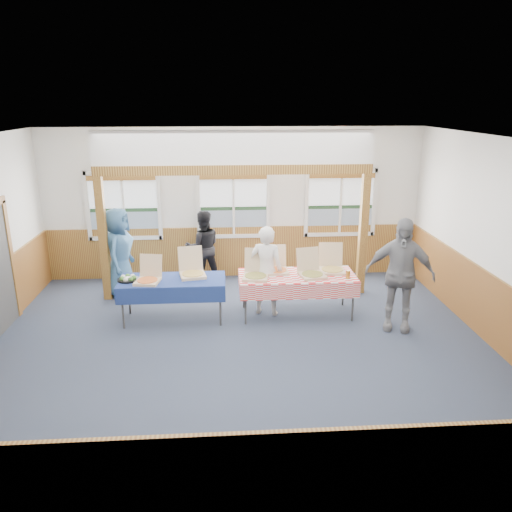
# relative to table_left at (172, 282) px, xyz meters

# --- Properties ---
(floor) EXTENTS (8.00, 8.00, 0.00)m
(floor) POSITION_rel_table_left_xyz_m (1.13, -1.22, -0.70)
(floor) COLOR #262E3E
(floor) RESTS_ON ground
(ceiling) EXTENTS (8.00, 8.00, 0.00)m
(ceiling) POSITION_rel_table_left_xyz_m (1.13, -1.22, 2.50)
(ceiling) COLOR white
(ceiling) RESTS_ON wall_back
(wall_back) EXTENTS (8.00, 0.00, 8.00)m
(wall_back) POSITION_rel_table_left_xyz_m (1.13, 2.28, 0.90)
(wall_back) COLOR silver
(wall_back) RESTS_ON floor
(wall_front) EXTENTS (8.00, 0.00, 8.00)m
(wall_front) POSITION_rel_table_left_xyz_m (1.13, -4.72, 0.90)
(wall_front) COLOR silver
(wall_front) RESTS_ON floor
(wall_right) EXTENTS (0.00, 8.00, 8.00)m
(wall_right) POSITION_rel_table_left_xyz_m (5.13, -1.22, 0.90)
(wall_right) COLOR silver
(wall_right) RESTS_ON floor
(wainscot_back) EXTENTS (7.98, 0.05, 1.10)m
(wainscot_back) POSITION_rel_table_left_xyz_m (1.13, 2.26, -0.15)
(wainscot_back) COLOR brown
(wainscot_back) RESTS_ON floor
(wainscot_front) EXTENTS (7.98, 0.05, 1.10)m
(wainscot_front) POSITION_rel_table_left_xyz_m (1.13, -4.69, -0.15)
(wainscot_front) COLOR brown
(wainscot_front) RESTS_ON floor
(wainscot_right) EXTENTS (0.05, 6.98, 1.10)m
(wainscot_right) POSITION_rel_table_left_xyz_m (5.10, -1.22, -0.15)
(wainscot_right) COLOR brown
(wainscot_right) RESTS_ON floor
(window_left) EXTENTS (1.56, 0.10, 1.46)m
(window_left) POSITION_rel_table_left_xyz_m (-1.17, 2.24, 0.98)
(window_left) COLOR silver
(window_left) RESTS_ON wall_back
(window_mid) EXTENTS (1.56, 0.10, 1.46)m
(window_mid) POSITION_rel_table_left_xyz_m (1.13, 2.24, 0.98)
(window_mid) COLOR silver
(window_mid) RESTS_ON wall_back
(window_right) EXTENTS (1.56, 0.10, 1.46)m
(window_right) POSITION_rel_table_left_xyz_m (3.43, 2.24, 0.98)
(window_right) COLOR silver
(window_right) RESTS_ON wall_back
(post_left) EXTENTS (0.15, 0.15, 2.40)m
(post_left) POSITION_rel_table_left_xyz_m (-1.37, 1.08, 0.50)
(post_left) COLOR #593413
(post_left) RESTS_ON floor
(post_right) EXTENTS (0.15, 0.15, 2.40)m
(post_right) POSITION_rel_table_left_xyz_m (3.63, 1.08, 0.50)
(post_right) COLOR #593413
(post_right) RESTS_ON floor
(cross_beam) EXTENTS (5.15, 0.18, 0.18)m
(cross_beam) POSITION_rel_table_left_xyz_m (1.13, 1.08, 1.79)
(cross_beam) COLOR #593413
(cross_beam) RESTS_ON post_left
(table_left) EXTENTS (1.98, 1.42, 0.76)m
(table_left) POSITION_rel_table_left_xyz_m (0.00, 0.00, 0.00)
(table_left) COLOR #373737
(table_left) RESTS_ON floor
(table_right) EXTENTS (2.09, 0.99, 0.76)m
(table_right) POSITION_rel_table_left_xyz_m (2.19, 0.08, 0.01)
(table_right) COLOR #373737
(table_right) RESTS_ON floor
(pizza_box_a) EXTENTS (0.47, 0.54, 0.43)m
(pizza_box_a) POSITION_rel_table_left_xyz_m (-0.39, -0.11, 0.12)
(pizza_box_a) COLOR tan
(pizza_box_a) RESTS_ON table_left
(pizza_box_b) EXTENTS (0.52, 0.60, 0.47)m
(pizza_box_b) POSITION_rel_table_left_xyz_m (0.34, 0.16, 0.13)
(pizza_box_b) COLOR tan
(pizza_box_b) RESTS_ON table_left
(pizza_box_c) EXTENTS (0.50, 0.58, 0.47)m
(pizza_box_c) POSITION_rel_table_left_xyz_m (1.45, -0.02, 0.13)
(pizza_box_c) COLOR tan
(pizza_box_c) RESTS_ON table_right
(pizza_box_d) EXTENTS (0.42, 0.51, 0.44)m
(pizza_box_d) POSITION_rel_table_left_xyz_m (1.84, 0.27, 0.12)
(pizza_box_d) COLOR tan
(pizza_box_d) RESTS_ON table_right
(pizza_box_e) EXTENTS (0.50, 0.58, 0.46)m
(pizza_box_e) POSITION_rel_table_left_xyz_m (2.43, 0.00, 0.13)
(pizza_box_e) COLOR tan
(pizza_box_e) RESTS_ON table_right
(pizza_box_f) EXTENTS (0.46, 0.55, 0.47)m
(pizza_box_f) POSITION_rel_table_left_xyz_m (2.85, 0.22, 0.13)
(pizza_box_f) COLOR tan
(pizza_box_f) RESTS_ON table_right
(veggie_tray) EXTENTS (0.37, 0.37, 0.09)m
(veggie_tray) POSITION_rel_table_left_xyz_m (-0.75, -0.00, 0.09)
(veggie_tray) COLOR black
(veggie_tray) RESTS_ON table_left
(drink_glass) EXTENTS (0.07, 0.07, 0.15)m
(drink_glass) POSITION_rel_table_left_xyz_m (3.04, -0.17, 0.13)
(drink_glass) COLOR #935D18
(drink_glass) RESTS_ON table_right
(woman_white) EXTENTS (0.69, 0.55, 1.64)m
(woman_white) POSITION_rel_table_left_xyz_m (1.65, 0.16, 0.12)
(woman_white) COLOR silver
(woman_white) RESTS_ON floor
(woman_black) EXTENTS (0.85, 0.71, 1.55)m
(woman_black) POSITION_rel_table_left_xyz_m (0.47, 1.88, 0.07)
(woman_black) COLOR black
(woman_black) RESTS_ON floor
(man_blue) EXTENTS (0.68, 0.93, 1.76)m
(man_blue) POSITION_rel_table_left_xyz_m (-1.13, 1.28, 0.18)
(man_blue) COLOR #32587D
(man_blue) RESTS_ON floor
(person_grey) EXTENTS (1.22, 0.82, 1.93)m
(person_grey) POSITION_rel_table_left_xyz_m (3.79, -0.59, 0.26)
(person_grey) COLOR slate
(person_grey) RESTS_ON floor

